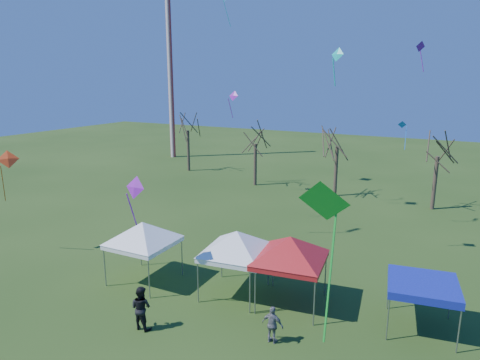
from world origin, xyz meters
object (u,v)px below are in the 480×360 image
object	(u,v)px
tree_3	(440,137)
person_dark	(141,308)
radio_mast	(170,65)
person_grey	(273,325)
tent_white_mid	(237,235)
tree_1	(256,129)
tent_blue	(423,286)
tent_white_west	(142,226)
tree_2	(338,128)
tent_red	(290,241)
tree_0	(187,116)

from	to	relation	value
tree_3	person_dark	bearing A→B (deg)	-111.51
radio_mast	person_grey	size ratio (longest dim) A/B	15.49
tent_white_mid	tree_1	bearing A→B (deg)	113.47
person_grey	tree_3	bearing A→B (deg)	-98.66
person_dark	tree_1	bearing A→B (deg)	-76.05
person_grey	tent_white_mid	bearing A→B (deg)	-40.22
tent_white_mid	tent_blue	xyz separation A→B (m)	(8.52, 0.93, -1.09)
person_grey	radio_mast	bearing A→B (deg)	-46.37
tent_blue	tree_3	bearing A→B (deg)	92.52
tree_1	tent_white_west	xyz separation A→B (m)	(4.05, -22.07, -2.69)
tree_2	tent_red	xyz separation A→B (m)	(3.42, -20.45, -3.08)
radio_mast	tent_red	distance (m)	42.83
tent_white_west	tent_red	distance (m)	7.89
tent_white_mid	tent_red	xyz separation A→B (m)	(2.68, 0.34, 0.07)
tent_white_west	person_grey	size ratio (longest dim) A/B	2.70
tree_1	tent_blue	world-z (taller)	tree_1
tent_red	person_grey	size ratio (longest dim) A/B	2.78
tree_0	person_grey	bearing A→B (deg)	-49.96
tree_2	tent_white_mid	xyz separation A→B (m)	(0.74, -20.79, -3.14)
radio_mast	tent_white_mid	world-z (taller)	radio_mast
tent_white_mid	person_dark	bearing A→B (deg)	-115.70
tree_1	tent_white_west	world-z (taller)	tree_1
tent_red	tent_white_mid	bearing A→B (deg)	-172.84
tent_white_mid	radio_mast	bearing A→B (deg)	130.94
radio_mast	tent_red	xyz separation A→B (m)	(29.06, -30.07, -9.29)
radio_mast	tree_2	world-z (taller)	radio_mast
tree_3	tent_red	size ratio (longest dim) A/B	1.77
radio_mast	tree_2	size ratio (longest dim) A/B	3.06
radio_mast	person_grey	distance (m)	46.11
tree_1	tent_blue	size ratio (longest dim) A/B	2.33
person_dark	tent_blue	bearing A→B (deg)	-153.68
tree_0	tent_white_west	distance (m)	28.74
tent_white_mid	person_grey	xyz separation A→B (m)	(3.24, -2.94, -2.34)
radio_mast	tent_white_mid	distance (m)	41.33
tree_0	tree_3	xyz separation A→B (m)	(26.88, -3.34, -0.41)
tree_2	person_dark	bearing A→B (deg)	-93.36
tent_white_mid	tent_red	size ratio (longest dim) A/B	0.98
tree_3	tent_white_west	world-z (taller)	tree_3
tree_3	tent_blue	size ratio (longest dim) A/B	2.45
radio_mast	person_dark	world-z (taller)	radio_mast
radio_mast	tree_2	bearing A→B (deg)	-20.57
tree_0	tent_white_mid	world-z (taller)	tree_0
tree_2	tent_white_west	size ratio (longest dim) A/B	1.88
tree_1	tent_white_west	bearing A→B (deg)	-79.61
radio_mast	tree_0	distance (m)	11.45
tent_blue	person_dark	world-z (taller)	tent_blue
tree_3	tent_blue	xyz separation A→B (m)	(0.86, -19.52, -4.02)
tree_0	tree_2	size ratio (longest dim) A/B	1.03
tree_3	tent_red	bearing A→B (deg)	-103.90
person_dark	tent_white_mid	bearing A→B (deg)	-116.79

